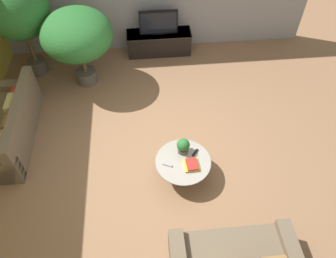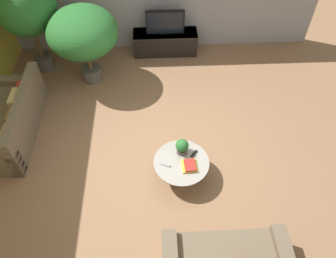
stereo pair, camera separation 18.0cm
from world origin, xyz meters
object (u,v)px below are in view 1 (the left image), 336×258
at_px(television, 158,22).
at_px(potted_palm_tall, 17,11).
at_px(coffee_table, 183,165).
at_px(potted_palm_corner, 77,36).
at_px(potted_plant_tabletop, 183,146).
at_px(couch_by_wall, 10,127).
at_px(media_console, 159,42).

bearing_deg(television, potted_palm_tall, -170.24).
height_order(coffee_table, potted_palm_tall, potted_palm_tall).
bearing_deg(potted_palm_corner, television, 28.96).
relative_size(potted_palm_corner, potted_plant_tabletop, 5.87).
distance_m(potted_palm_tall, potted_plant_tabletop, 4.12).
relative_size(coffee_table, potted_palm_corner, 0.55).
xyz_separation_m(television, potted_palm_tall, (-2.72, -0.47, 0.69)).
relative_size(coffee_table, couch_by_wall, 0.44).
height_order(media_console, television, television).
xyz_separation_m(potted_palm_tall, potted_palm_corner, (1.10, -0.43, -0.33)).
bearing_deg(television, media_console, 90.00).
height_order(media_console, potted_palm_tall, potted_palm_tall).
xyz_separation_m(television, potted_plant_tabletop, (0.14, -3.28, -0.25)).
bearing_deg(media_console, coffee_table, -88.00).
bearing_deg(potted_palm_corner, potted_palm_tall, 158.49).
xyz_separation_m(couch_by_wall, potted_palm_tall, (0.16, 1.90, 1.19)).
distance_m(coffee_table, potted_palm_tall, 4.31).
height_order(television, potted_palm_tall, potted_palm_tall).
bearing_deg(coffee_table, television, 92.00).
xyz_separation_m(television, potted_palm_corner, (-1.63, -0.90, 0.36)).
distance_m(couch_by_wall, potted_palm_tall, 2.25).
bearing_deg(media_console, television, -90.00).
bearing_deg(media_console, potted_palm_tall, -170.21).
bearing_deg(coffee_table, potted_plant_tabletop, 84.08).
distance_m(coffee_table, potted_plant_tabletop, 0.33).
xyz_separation_m(media_console, television, (0.00, -0.00, 0.52)).
bearing_deg(couch_by_wall, media_console, 129.44).
xyz_separation_m(potted_palm_tall, potted_plant_tabletop, (2.87, -2.81, -0.94)).
bearing_deg(potted_plant_tabletop, coffee_table, -95.92).
bearing_deg(couch_by_wall, potted_palm_corner, 139.46).
distance_m(coffee_table, potted_palm_corner, 3.24).
distance_m(television, couch_by_wall, 3.77).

